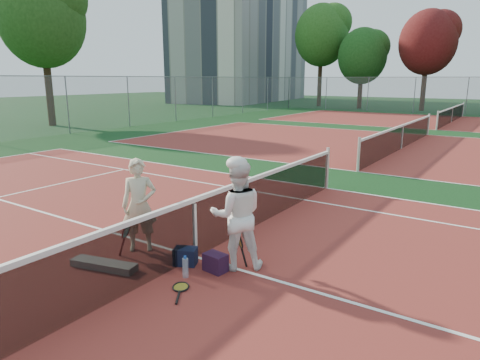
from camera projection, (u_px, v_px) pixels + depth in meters
name	position (u px, v px, depth m)	size (l,w,h in m)	color
ground	(196.00, 257.00, 7.05)	(130.00, 130.00, 0.00)	black
court_main	(196.00, 257.00, 7.05)	(23.77, 10.97, 0.01)	maroon
court_far_a	(401.00, 149.00, 17.97)	(23.77, 10.97, 0.01)	maroon
court_far_b	(451.00, 122.00, 28.88)	(23.77, 10.97, 0.01)	maroon
net_main	(195.00, 228.00, 6.94)	(0.10, 10.98, 1.02)	black
net_far_a	(402.00, 137.00, 17.85)	(0.10, 10.98, 1.02)	black
net_far_b	(452.00, 115.00, 28.76)	(0.10, 10.98, 1.02)	black
fence_back	(467.00, 96.00, 34.19)	(32.00, 0.06, 3.00)	slate
fence_left	(30.00, 107.00, 20.83)	(54.50, 0.06, 3.00)	slate
apartment_block	(244.00, 42.00, 56.05)	(10.00, 22.00, 15.00)	beige
player_a	(139.00, 205.00, 7.19)	(0.58, 0.38, 1.59)	beige
player_b	(237.00, 215.00, 6.51)	(0.82, 0.64, 1.69)	white
racket_red	(127.00, 240.00, 7.01)	(0.22, 0.27, 0.58)	maroon
racket_black_held	(239.00, 250.00, 6.59)	(0.18, 0.27, 0.59)	black
racket_spare	(181.00, 287.00, 6.01)	(0.60, 0.27, 0.03)	black
sports_bag_navy	(185.00, 256.00, 6.74)	(0.35, 0.24, 0.28)	black
sports_bag_purple	(215.00, 262.00, 6.51)	(0.35, 0.24, 0.28)	black
net_cover_canvas	(104.00, 265.00, 6.62)	(1.09, 0.25, 0.11)	slate
water_bottle	(185.00, 268.00, 6.30)	(0.09, 0.09, 0.30)	silver
tree_back_0	(322.00, 36.00, 44.24)	(5.50, 5.50, 10.40)	#382314
tree_back_1	(362.00, 56.00, 41.23)	(4.65, 4.65, 7.67)	#382314
tree_back_maroon	(428.00, 43.00, 37.95)	(4.97, 4.97, 8.87)	#382314
tree_left_1	(42.00, 19.00, 25.37)	(5.05, 5.05, 9.28)	#382314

